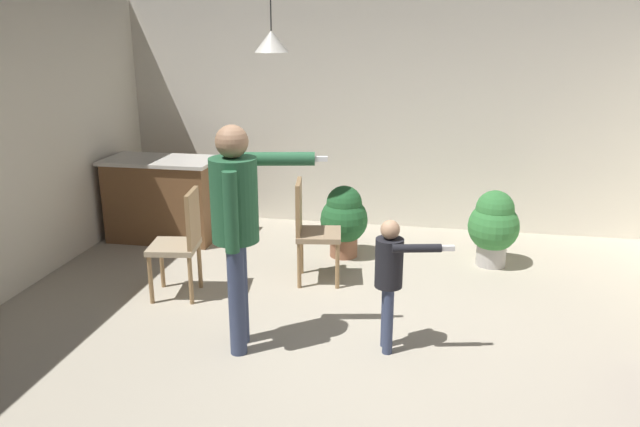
% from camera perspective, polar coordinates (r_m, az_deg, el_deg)
% --- Properties ---
extents(ground, '(7.68, 7.68, 0.00)m').
position_cam_1_polar(ground, '(4.84, 2.38, -12.56)').
color(ground, '#B2A893').
extents(wall_back, '(6.40, 0.10, 2.70)m').
position_cam_1_polar(wall_back, '(7.47, 6.08, 8.95)').
color(wall_back, silver).
rests_on(wall_back, ground).
extents(kitchen_counter, '(1.26, 0.66, 0.95)m').
position_cam_1_polar(kitchen_counter, '(7.30, -14.38, 1.32)').
color(kitchen_counter, brown).
rests_on(kitchen_counter, ground).
extents(person_adult, '(0.80, 0.61, 1.73)m').
position_cam_1_polar(person_adult, '(4.50, -7.73, -0.11)').
color(person_adult, '#384260').
rests_on(person_adult, ground).
extents(person_child, '(0.57, 0.30, 1.05)m').
position_cam_1_polar(person_child, '(4.60, 6.53, -5.33)').
color(person_child, '#384260').
rests_on(person_child, ground).
extents(dining_chair_by_counter, '(0.48, 0.48, 1.00)m').
position_cam_1_polar(dining_chair_by_counter, '(5.67, -12.73, -2.37)').
color(dining_chair_by_counter, '#99754C').
rests_on(dining_chair_by_counter, ground).
extents(dining_chair_near_wall, '(0.48, 0.48, 1.00)m').
position_cam_1_polar(dining_chair_near_wall, '(5.86, -0.84, -1.31)').
color(dining_chair_near_wall, '#99754C').
rests_on(dining_chair_near_wall, ground).
extents(potted_plant_corner, '(0.52, 0.52, 0.80)m').
position_cam_1_polar(potted_plant_corner, '(6.53, 15.83, -1.00)').
color(potted_plant_corner, '#B7B2AD').
rests_on(potted_plant_corner, ground).
extents(potted_plant_by_wall, '(0.51, 0.51, 0.78)m').
position_cam_1_polar(potted_plant_by_wall, '(6.54, 2.24, -0.41)').
color(potted_plant_by_wall, brown).
rests_on(potted_plant_by_wall, ground).
extents(ceiling_light_pendant, '(0.32, 0.32, 0.55)m').
position_cam_1_polar(ceiling_light_pendant, '(5.97, -4.54, 15.66)').
color(ceiling_light_pendant, silver).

